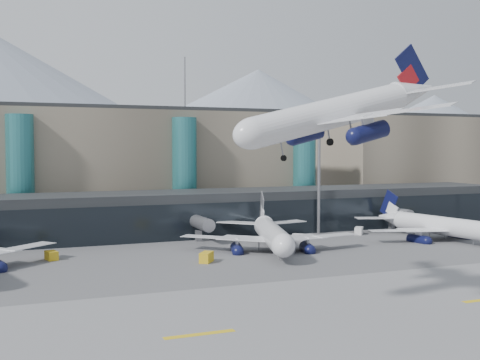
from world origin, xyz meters
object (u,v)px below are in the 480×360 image
lightmast_mid (319,172)px  veh_c (284,248)px  veh_g (298,237)px  veh_h (206,257)px  veh_b (51,256)px  hero_jet (350,103)px  veh_d (359,231)px  jet_parked_right (428,219)px  jet_parked_mid (270,226)px

lightmast_mid → veh_c: lightmast_mid is taller
veh_g → veh_h: (-26.69, -16.40, 0.19)m
veh_b → veh_h: (25.12, -12.48, 0.10)m
hero_jet → veh_c: bearing=67.1°
veh_b → veh_d: bearing=-98.3°
jet_parked_right → veh_b: jet_parked_right is taller
jet_parked_right → veh_b: (-80.32, 3.83, -3.49)m
veh_g → veh_d: bearing=56.0°
jet_parked_right → veh_b: size_ratio=12.57×
veh_b → veh_c: 42.81m
veh_c → veh_b: bearing=-155.2°
veh_d → veh_h: veh_h is taller
veh_h → veh_b: bearing=100.4°
lightmast_mid → veh_h: 45.52m
lightmast_mid → veh_b: lightmast_mid is taller
jet_parked_right → veh_d: size_ratio=11.63×
hero_jet → veh_d: size_ratio=10.51×
jet_parked_right → veh_c: jet_parked_right is taller
hero_jet → jet_parked_mid: bearing=69.3°
jet_parked_mid → veh_g: 13.51m
hero_jet → veh_d: hero_jet is taller
lightmast_mid → veh_g: (-9.39, -7.83, -13.70)m
jet_parked_right → veh_g: bearing=66.3°
veh_b → lightmast_mid: bearing=-93.1°
hero_jet → veh_d: (37.99, 55.73, -24.61)m
lightmast_mid → veh_c: (-19.53, -21.58, -13.33)m
hero_jet → jet_parked_mid: hero_jet is taller
veh_h → veh_g: bearing=-21.6°
veh_b → veh_c: veh_c is taller
hero_jet → veh_b: size_ratio=11.36×
veh_d → veh_h: size_ratio=0.92×
veh_c → veh_g: size_ratio=1.59×
veh_c → veh_h: veh_c is taller
lightmast_mid → veh_g: 18.36m
veh_d → lightmast_mid: bearing=99.8°
veh_c → veh_h: bearing=-132.8°
jet_parked_right → veh_h: jet_parked_right is taller
hero_jet → veh_h: 44.33m
veh_c → veh_g: 17.08m
veh_b → veh_g: veh_b is taller
veh_b → veh_h: veh_h is taller
veh_c → veh_d: veh_c is taller
veh_b → veh_d: (69.14, 6.85, 0.06)m
hero_jet → veh_g: bearing=60.8°
lightmast_mid → veh_b: size_ratio=9.18×
veh_b → veh_h: size_ratio=0.85×
veh_h → jet_parked_mid: bearing=-25.1°
veh_d → veh_h: bearing=155.2°
jet_parked_mid → veh_b: bearing=101.6°
jet_parked_right → veh_b: 80.49m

